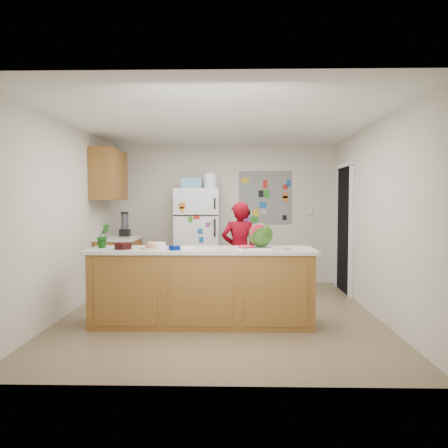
{
  "coord_description": "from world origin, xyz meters",
  "views": [
    {
      "loc": [
        0.18,
        -5.67,
        1.48
      ],
      "look_at": [
        0.05,
        0.2,
        1.18
      ],
      "focal_mm": 35.0,
      "sensor_mm": 36.0,
      "label": 1
    }
  ],
  "objects_px": {
    "watermelon": "(261,235)",
    "cherry_bowl": "(123,246)",
    "refrigerator": "(198,238)",
    "person": "(239,251)"
  },
  "relations": [
    {
      "from": "refrigerator",
      "to": "person",
      "type": "height_order",
      "value": "refrigerator"
    },
    {
      "from": "person",
      "to": "watermelon",
      "type": "height_order",
      "value": "person"
    },
    {
      "from": "watermelon",
      "to": "cherry_bowl",
      "type": "xyz_separation_m",
      "value": [
        -1.63,
        -0.15,
        -0.12
      ]
    },
    {
      "from": "watermelon",
      "to": "cherry_bowl",
      "type": "distance_m",
      "value": 1.64
    },
    {
      "from": "watermelon",
      "to": "cherry_bowl",
      "type": "height_order",
      "value": "watermelon"
    },
    {
      "from": "watermelon",
      "to": "refrigerator",
      "type": "bearing_deg",
      "value": 112.36
    },
    {
      "from": "refrigerator",
      "to": "cherry_bowl",
      "type": "height_order",
      "value": "refrigerator"
    },
    {
      "from": "refrigerator",
      "to": "person",
      "type": "bearing_deg",
      "value": -54.67
    },
    {
      "from": "refrigerator",
      "to": "cherry_bowl",
      "type": "bearing_deg",
      "value": -105.32
    },
    {
      "from": "person",
      "to": "watermelon",
      "type": "distance_m",
      "value": 1.38
    }
  ]
}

